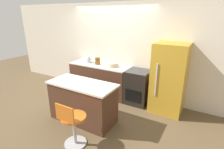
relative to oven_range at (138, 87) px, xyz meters
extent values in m
plane|color=brown|center=(-0.94, -0.32, -0.45)|extent=(14.00, 14.00, 0.00)
cube|color=silver|center=(-0.94, 0.33, 0.85)|extent=(8.00, 0.06, 2.60)
cube|color=#4C2D1E|center=(-1.22, 0.00, -0.02)|extent=(1.81, 0.60, 0.86)
cube|color=silver|center=(-1.22, 0.00, 0.43)|extent=(1.81, 0.60, 0.03)
cube|color=#9EA3A8|center=(-1.53, 0.00, 0.45)|extent=(0.44, 0.33, 0.01)
cube|color=#4C2D1E|center=(-0.73, -1.39, -0.02)|extent=(1.43, 0.64, 0.85)
cube|color=silver|center=(-0.73, -1.39, 0.42)|extent=(1.49, 0.68, 0.04)
cube|color=black|center=(0.00, 0.00, 0.00)|extent=(0.60, 0.60, 0.89)
cube|color=black|center=(0.00, -0.30, -0.14)|extent=(0.42, 0.01, 0.31)
cube|color=#333338|center=(0.00, 0.00, 0.45)|extent=(0.57, 0.57, 0.01)
cube|color=gold|center=(0.78, -0.04, 0.39)|extent=(0.74, 0.67, 1.68)
cube|color=silver|center=(0.58, -0.38, 0.43)|extent=(0.02, 0.02, 0.76)
cylinder|color=#B7B7BC|center=(-0.36, -2.09, -0.44)|extent=(0.41, 0.41, 0.02)
cylinder|color=#B7B7BC|center=(-0.36, -2.09, -0.17)|extent=(0.06, 0.06, 0.55)
cylinder|color=orange|center=(-0.36, -2.09, 0.12)|extent=(0.45, 0.45, 0.04)
cube|color=orange|center=(-0.36, -2.29, 0.29)|extent=(0.38, 0.02, 0.29)
cylinder|color=silver|center=(-1.61, 0.02, 0.52)|extent=(0.16, 0.16, 0.13)
sphere|color=silver|center=(-1.61, 0.02, 0.61)|extent=(0.09, 0.09, 0.09)
cylinder|color=#C1B28E|center=(-0.77, 0.02, 0.50)|extent=(0.30, 0.30, 0.11)
cylinder|color=brown|center=(-1.29, 0.02, 0.53)|extent=(0.15, 0.15, 0.16)
cylinder|color=brown|center=(-1.29, 0.02, 0.62)|extent=(0.16, 0.16, 0.02)
camera|label=1|loc=(1.56, -4.04, 1.82)|focal=28.00mm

